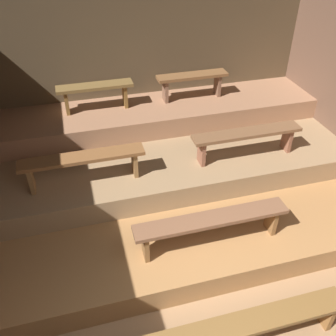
# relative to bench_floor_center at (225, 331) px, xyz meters

# --- Properties ---
(ground) EXTENTS (6.03, 5.12, 0.08)m
(ground) POSITION_rel_bench_floor_center_xyz_m (0.07, 1.70, -0.37)
(ground) COLOR #9A734F
(wall_back) EXTENTS (6.03, 0.06, 2.65)m
(wall_back) POSITION_rel_bench_floor_center_xyz_m (0.07, 3.89, 1.00)
(wall_back) COLOR brown
(wall_back) RESTS_ON ground
(platform_lower) EXTENTS (5.23, 3.29, 0.31)m
(platform_lower) POSITION_rel_bench_floor_center_xyz_m (0.07, 2.21, -0.17)
(platform_lower) COLOR #A57444
(platform_lower) RESTS_ON ground
(platform_middle) EXTENTS (5.23, 2.16, 0.31)m
(platform_middle) POSITION_rel_bench_floor_center_xyz_m (0.07, 2.78, 0.13)
(platform_middle) COLOR #9B7A55
(platform_middle) RESTS_ON platform_lower
(platform_upper) EXTENTS (5.23, 0.99, 0.31)m
(platform_upper) POSITION_rel_bench_floor_center_xyz_m (0.07, 3.36, 0.44)
(platform_upper) COLOR #A07050
(platform_upper) RESTS_ON platform_middle
(bench_floor_center) EXTENTS (2.40, 0.24, 0.39)m
(bench_floor_center) POSITION_rel_bench_floor_center_xyz_m (0.00, 0.00, 0.00)
(bench_floor_center) COLOR brown
(bench_floor_center) RESTS_ON ground
(bench_lower_center) EXTENTS (1.73, 0.24, 0.39)m
(bench_lower_center) POSITION_rel_bench_floor_center_xyz_m (0.25, 1.06, 0.30)
(bench_lower_center) COLOR brown
(bench_lower_center) RESTS_ON platform_lower
(bench_middle_left) EXTENTS (1.49, 0.24, 0.39)m
(bench_middle_left) POSITION_rel_bench_floor_center_xyz_m (-1.00, 2.16, 0.60)
(bench_middle_left) COLOR brown
(bench_middle_left) RESTS_ON platform_middle
(bench_middle_right) EXTENTS (1.49, 0.24, 0.39)m
(bench_middle_right) POSITION_rel_bench_floor_center_xyz_m (1.14, 2.16, 0.60)
(bench_middle_right) COLOR brown
(bench_middle_right) RESTS_ON platform_middle
(bench_upper_left) EXTENTS (1.09, 0.24, 0.39)m
(bench_upper_left) POSITION_rel_bench_floor_center_xyz_m (-0.67, 3.48, 0.89)
(bench_upper_left) COLOR brown
(bench_upper_left) RESTS_ON platform_upper
(bench_upper_right) EXTENTS (1.09, 0.24, 0.39)m
(bench_upper_right) POSITION_rel_bench_floor_center_xyz_m (0.81, 3.48, 0.89)
(bench_upper_right) COLOR brown
(bench_upper_right) RESTS_ON platform_upper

